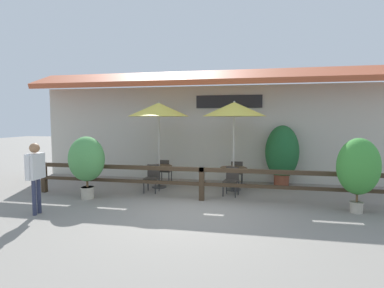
# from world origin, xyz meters

# --- Properties ---
(ground_plane) EXTENTS (60.00, 60.00, 0.00)m
(ground_plane) POSITION_xyz_m (0.00, 0.00, 0.00)
(ground_plane) COLOR gray
(building_facade) EXTENTS (14.28, 1.49, 4.23)m
(building_facade) POSITION_xyz_m (0.00, 4.10, 2.17)
(building_facade) COLOR #BCB7A8
(building_facade) RESTS_ON ground
(patio_railing) EXTENTS (10.40, 0.14, 0.95)m
(patio_railing) POSITION_xyz_m (0.00, 1.05, 0.70)
(patio_railing) COLOR #3D2D1E
(patio_railing) RESTS_ON ground
(patio_umbrella_near) EXTENTS (2.06, 2.06, 2.93)m
(patio_umbrella_near) POSITION_xyz_m (-1.71, 2.42, 2.66)
(patio_umbrella_near) COLOR #B7B2A8
(patio_umbrella_near) RESTS_ON ground
(dining_table_near) EXTENTS (0.90, 0.90, 0.75)m
(dining_table_near) POSITION_xyz_m (-1.71, 2.42, 0.60)
(dining_table_near) COLOR #4C3826
(dining_table_near) RESTS_ON ground
(chair_near_streetside) EXTENTS (0.42, 0.42, 0.87)m
(chair_near_streetside) POSITION_xyz_m (-1.73, 1.74, 0.49)
(chair_near_streetside) COLOR #332D28
(chair_near_streetside) RESTS_ON ground
(chair_near_wallside) EXTENTS (0.43, 0.43, 0.87)m
(chair_near_wallside) POSITION_xyz_m (-1.71, 3.09, 0.49)
(chair_near_wallside) COLOR #332D28
(chair_near_wallside) RESTS_ON ground
(patio_umbrella_middle) EXTENTS (2.06, 2.06, 2.93)m
(patio_umbrella_middle) POSITION_xyz_m (0.82, 2.51, 2.66)
(patio_umbrella_middle) COLOR #B7B2A8
(patio_umbrella_middle) RESTS_ON ground
(dining_table_middle) EXTENTS (0.90, 0.90, 0.75)m
(dining_table_middle) POSITION_xyz_m (0.82, 2.51, 0.60)
(dining_table_middle) COLOR #4C3826
(dining_table_middle) RESTS_ON ground
(chair_middle_streetside) EXTENTS (0.49, 0.49, 0.87)m
(chair_middle_streetside) POSITION_xyz_m (0.80, 1.82, 0.49)
(chair_middle_streetside) COLOR #332D28
(chair_middle_streetside) RESTS_ON ground
(chair_middle_wallside) EXTENTS (0.46, 0.46, 0.87)m
(chair_middle_wallside) POSITION_xyz_m (0.90, 3.21, 0.49)
(chair_middle_wallside) COLOR #332D28
(chair_middle_wallside) RESTS_ON ground
(potted_plant_small_flowering) EXTENTS (1.01, 0.91, 1.88)m
(potted_plant_small_flowering) POSITION_xyz_m (4.00, 0.67, 1.15)
(potted_plant_small_flowering) COLOR #B7AD99
(potted_plant_small_flowering) RESTS_ON ground
(potted_plant_tall_tropical) EXTENTS (1.05, 0.95, 1.84)m
(potted_plant_tall_tropical) POSITION_xyz_m (-3.33, 0.58, 1.14)
(potted_plant_tall_tropical) COLOR #B7AD99
(potted_plant_tall_tropical) RESTS_ON ground
(potted_plant_broad_leaf) EXTENTS (1.15, 1.04, 2.13)m
(potted_plant_broad_leaf) POSITION_xyz_m (2.46, 3.55, 1.14)
(potted_plant_broad_leaf) COLOR brown
(potted_plant_broad_leaf) RESTS_ON ground
(pedestrian) EXTENTS (0.24, 0.61, 1.76)m
(pedestrian) POSITION_xyz_m (-3.78, -0.99, 1.13)
(pedestrian) COLOR #2D334C
(pedestrian) RESTS_ON ground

